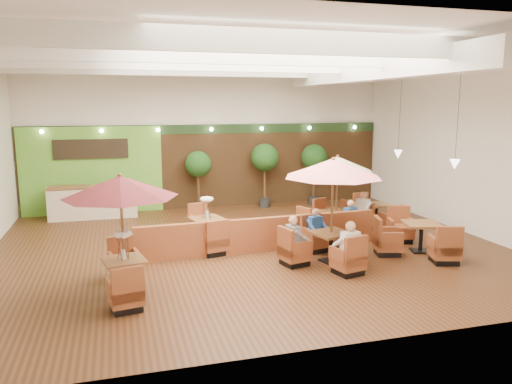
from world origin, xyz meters
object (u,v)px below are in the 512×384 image
object	(u,v)px
service_counter	(93,202)
diner_4	(362,207)
diner_2	(295,235)
table_3	(207,228)
topiary_1	(265,160)
diner_0	(349,243)
topiary_2	(314,160)
booth_divider	(261,235)
table_1	(330,187)
table_5	(369,215)
table_2	(337,180)
diner_3	(349,215)
table_0	(121,203)
topiary_0	(198,166)
diner_1	(316,225)
table_4	(411,239)

from	to	relation	value
service_counter	diner_4	distance (m)	9.32
diner_2	table_3	bearing A→B (deg)	-156.05
topiary_1	diner_0	size ratio (longest dim) A/B	2.95
topiary_2	booth_divider	bearing A→B (deg)	-124.23
booth_divider	topiary_1	bearing A→B (deg)	69.80
topiary_1	diner_4	distance (m)	4.91
table_1	table_3	distance (m)	3.91
booth_divider	diner_4	world-z (taller)	diner_4
diner_0	service_counter	bearing A→B (deg)	119.25
service_counter	topiary_1	world-z (taller)	topiary_1
diner_2	table_5	bearing A→B (deg)	117.74
table_2	diner_3	world-z (taller)	table_2
table_0	table_3	xyz separation A→B (m)	(2.37, 3.20, -1.47)
table_0	topiary_2	size ratio (longest dim) A/B	1.09
diner_0	topiary_0	bearing A→B (deg)	97.25
booth_divider	table_0	world-z (taller)	table_0
booth_divider	table_2	xyz separation A→B (m)	(2.86, 1.35, 1.21)
table_0	table_3	size ratio (longest dim) A/B	0.95
diner_3	table_3	bearing A→B (deg)	153.09
table_1	diner_2	bearing A→B (deg)	166.74
booth_divider	diner_1	world-z (taller)	diner_1
table_3	table_4	distance (m)	5.69
service_counter	table_3	bearing A→B (deg)	-53.59
service_counter	diner_3	xyz separation A→B (m)	(7.44, -5.08, 0.16)
booth_divider	topiary_0	size ratio (longest dim) A/B	3.01
table_3	diner_0	bearing A→B (deg)	-64.13
table_5	diner_1	xyz separation A→B (m)	(-2.86, -2.28, 0.39)
table_4	diner_1	distance (m)	2.60
table_2	table_5	size ratio (longest dim) A/B	1.06
table_4	diner_3	size ratio (longest dim) A/B	3.81
table_1	diner_2	size ratio (longest dim) A/B	3.37
booth_divider	diner_2	bearing A→B (deg)	-71.91
topiary_2	table_1	bearing A→B (deg)	-109.32
table_4	table_5	bearing A→B (deg)	98.12
table_5	diner_1	world-z (taller)	diner_1
topiary_2	diner_0	bearing A→B (deg)	-106.65
topiary_0	diner_3	distance (m)	6.48
service_counter	booth_divider	size ratio (longest dim) A/B	0.44
diner_3	table_4	bearing A→B (deg)	-75.49
table_4	topiary_0	bearing A→B (deg)	139.98
booth_divider	table_0	distance (m)	4.48
diner_1	topiary_1	bearing A→B (deg)	-103.26
booth_divider	service_counter	bearing A→B (deg)	127.14
table_2	table_1	bearing A→B (deg)	-142.21
service_counter	table_5	distance (m)	9.62
table_0	topiary_0	size ratio (longest dim) A/B	1.16
table_0	topiary_1	distance (m)	9.58
diner_0	table_4	bearing A→B (deg)	16.52
topiary_0	diner_1	distance (m)	6.55
table_5	topiary_1	bearing A→B (deg)	120.18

